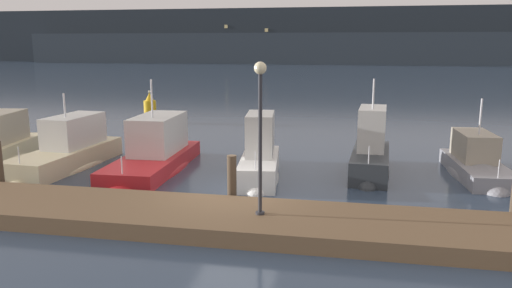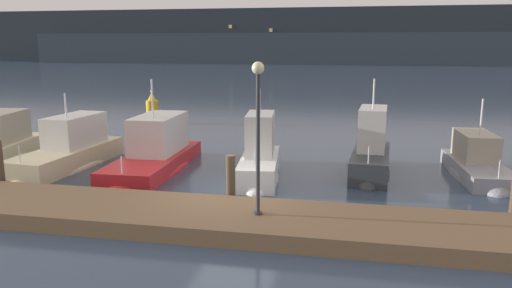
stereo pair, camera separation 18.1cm
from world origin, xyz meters
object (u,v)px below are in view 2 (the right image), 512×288
object	(u,v)px
motorboat_berth_4	(155,159)
motorboat_berth_5	(259,167)
motorboat_berth_7	(477,171)
motorboat_berth_3	(69,157)
channel_buoy	(152,111)
motorboat_berth_6	(371,162)
dock_lamppost	(258,114)

from	to	relation	value
motorboat_berth_4	motorboat_berth_5	distance (m)	4.35
motorboat_berth_5	motorboat_berth_7	bearing A→B (deg)	13.38
motorboat_berth_3	channel_buoy	xyz separation A→B (m)	(-1.23, 11.17, 0.36)
motorboat_berth_4	motorboat_berth_7	bearing A→B (deg)	5.97
channel_buoy	motorboat_berth_6	bearing A→B (deg)	-37.24
motorboat_berth_5	dock_lamppost	bearing A→B (deg)	-79.19
motorboat_berth_3	motorboat_berth_4	world-z (taller)	motorboat_berth_4
motorboat_berth_5	motorboat_berth_7	distance (m)	8.07
motorboat_berth_4	dock_lamppost	xyz separation A→B (m)	(5.28, -5.67, 2.72)
motorboat_berth_3	dock_lamppost	bearing A→B (deg)	-31.17
motorboat_berth_6	dock_lamppost	size ratio (longest dim) A/B	1.23
motorboat_berth_4	motorboat_berth_6	size ratio (longest dim) A/B	1.42
channel_buoy	dock_lamppost	distance (m)	19.43
motorboat_berth_5	motorboat_berth_7	world-z (taller)	motorboat_berth_5
motorboat_berth_4	motorboat_berth_7	size ratio (longest dim) A/B	1.29
motorboat_berth_6	channel_buoy	bearing A→B (deg)	142.76
channel_buoy	dock_lamppost	world-z (taller)	dock_lamppost
motorboat_berth_5	motorboat_berth_6	bearing A→B (deg)	20.66
motorboat_berth_3	motorboat_berth_6	world-z (taller)	motorboat_berth_6
motorboat_berth_7	channel_buoy	xyz separation A→B (m)	(-16.89, 9.54, 0.53)
motorboat_berth_5	motorboat_berth_7	xyz separation A→B (m)	(7.84, 1.87, -0.21)
motorboat_berth_7	motorboat_berth_4	bearing A→B (deg)	-174.03
motorboat_berth_3	motorboat_berth_7	size ratio (longest dim) A/B	1.18
motorboat_berth_4	motorboat_berth_3	bearing A→B (deg)	-174.13
motorboat_berth_7	motorboat_berth_3	bearing A→B (deg)	-174.05
motorboat_berth_5	dock_lamppost	world-z (taller)	dock_lamppost
motorboat_berth_6	dock_lamppost	bearing A→B (deg)	-114.62
motorboat_berth_6	channel_buoy	distance (m)	16.37
motorboat_berth_4	motorboat_berth_5	size ratio (longest dim) A/B	1.47
motorboat_berth_5	motorboat_berth_4	bearing A→B (deg)	172.15
motorboat_berth_5	channel_buoy	bearing A→B (deg)	128.40
motorboat_berth_3	motorboat_berth_5	xyz separation A→B (m)	(7.81, -0.23, 0.04)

